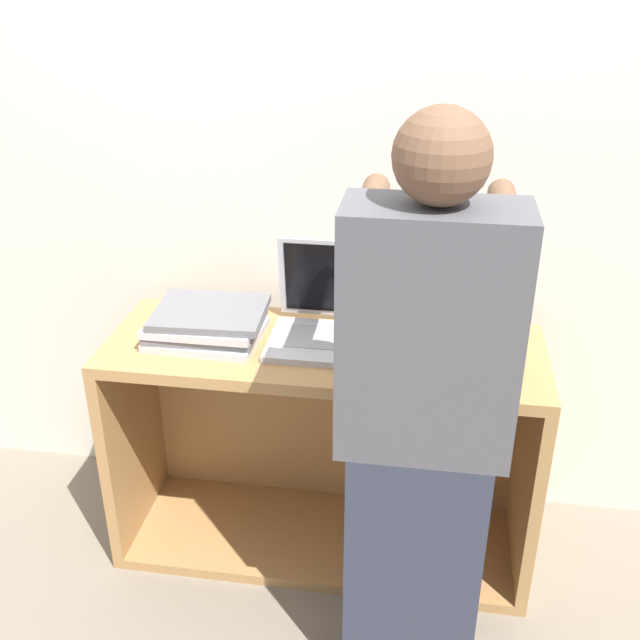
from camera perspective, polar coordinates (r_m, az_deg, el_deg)
The scene contains 8 objects.
ground_plane at distance 2.50m, azimuth -0.62°, elevation -19.99°, with size 12.00×12.00×0.00m, color #756B5B.
wall_back at distance 2.37m, azimuth 1.57°, elevation 11.56°, with size 8.00×0.05×2.40m.
cart at distance 2.48m, azimuth 0.50°, elevation -8.89°, with size 1.31×0.47×0.75m.
laptop_open at distance 2.24m, azimuth 0.48°, elevation -0.07°, with size 0.33×0.31×0.28m.
laptop_stack_left at distance 2.28m, azimuth -8.58°, elevation -0.23°, with size 0.35×0.29×0.09m.
laptop_stack_right at distance 2.17m, azimuth 9.64°, elevation -1.03°, with size 0.34×0.28×0.14m.
person at distance 1.83m, azimuth 7.75°, elevation -8.60°, with size 0.40×0.52×1.54m.
inventory_tag at distance 2.08m, azimuth 9.74°, elevation -0.08°, with size 0.06×0.02×0.01m.
Camera 1 is at (0.29, -1.70, 1.81)m, focal length 42.00 mm.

